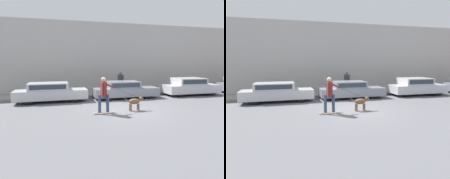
{
  "view_description": "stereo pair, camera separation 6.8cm",
  "coord_description": "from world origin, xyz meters",
  "views": [
    {
      "loc": [
        -3.35,
        -9.76,
        2.51
      ],
      "look_at": [
        -0.4,
        1.14,
        0.95
      ],
      "focal_mm": 32.0,
      "sensor_mm": 36.0,
      "label": 1
    },
    {
      "loc": [
        -3.29,
        -9.78,
        2.51
      ],
      "look_at": [
        -0.4,
        1.14,
        0.95
      ],
      "focal_mm": 32.0,
      "sensor_mm": 36.0,
      "label": 2
    }
  ],
  "objects": [
    {
      "name": "parked_car_1",
      "position": [
        1.13,
        3.35,
        0.57
      ],
      "size": [
        4.51,
        1.75,
        1.18
      ],
      "rotation": [
        0.0,
        0.0,
        -0.02
      ],
      "color": "black",
      "rests_on": "ground_plane"
    },
    {
      "name": "dog",
      "position": [
        0.44,
        -0.3,
        0.48
      ],
      "size": [
        1.05,
        0.35,
        0.72
      ],
      "rotation": [
        0.0,
        0.0,
        0.1
      ],
      "color": "brown",
      "rests_on": "ground_plane"
    },
    {
      "name": "parked_car_2",
      "position": [
        6.37,
        3.35,
        0.64
      ],
      "size": [
        4.26,
        1.87,
        1.3
      ],
      "rotation": [
        0.0,
        0.0,
        -0.02
      ],
      "color": "black",
      "rests_on": "ground_plane"
    },
    {
      "name": "sidewalk_curb",
      "position": [
        0.0,
        5.43,
        0.05
      ],
      "size": [
        30.0,
        2.16,
        0.1
      ],
      "color": "gray",
      "rests_on": "ground_plane"
    },
    {
      "name": "back_wall",
      "position": [
        0.0,
        6.68,
        2.86
      ],
      "size": [
        32.0,
        0.3,
        5.72
      ],
      "color": "#B2ADA8",
      "rests_on": "ground_plane"
    },
    {
      "name": "parked_car_0",
      "position": [
        -3.84,
        3.35,
        0.61
      ],
      "size": [
        4.44,
        1.71,
        1.21
      ],
      "rotation": [
        0.0,
        0.0,
        0.01
      ],
      "color": "black",
      "rests_on": "ground_plane"
    },
    {
      "name": "ground_plane",
      "position": [
        0.0,
        0.0,
        0.0
      ],
      "size": [
        36.0,
        36.0,
        0.0
      ],
      "primitive_type": "plane",
      "color": "slate"
    },
    {
      "name": "pedestrian_with_bag",
      "position": [
        1.37,
        5.07,
        1.0
      ],
      "size": [
        0.43,
        0.65,
        1.63
      ],
      "rotation": [
        0.0,
        0.0,
        3.63
      ],
      "color": "brown",
      "rests_on": "sidewalk_curb"
    },
    {
      "name": "skateboarder",
      "position": [
        -1.26,
        -0.5,
        1.02
      ],
      "size": [
        2.57,
        0.62,
        1.79
      ],
      "rotation": [
        0.0,
        0.0,
        0.02
      ],
      "color": "beige",
      "rests_on": "ground_plane"
    }
  ]
}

